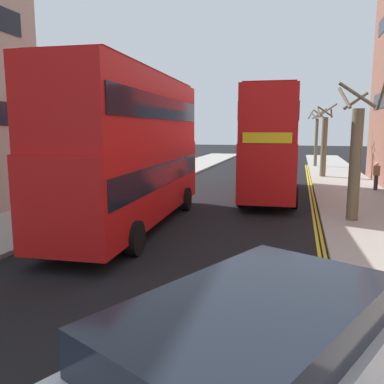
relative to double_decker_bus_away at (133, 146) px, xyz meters
The scene contains 10 objects.
sidewalk_right 9.73m from the double_decker_bus_away, 16.53° to the left, with size 4.00×80.00×0.14m, color #ADA89E.
sidewalk_left 5.71m from the double_decker_bus_away, 147.34° to the left, with size 4.00×80.00×0.14m, color #ADA89E.
kerb_line_outer 7.46m from the double_decker_bus_away, ahead, with size 0.10×56.00×0.01m, color yellow.
kerb_line_inner 7.31m from the double_decker_bus_away, ahead, with size 0.10×56.00×0.01m, color yellow.
double_decker_bus_away is the anchor object (origin of this frame).
double_decker_bus_oncoming 9.48m from the double_decker_bus_away, 62.36° to the left, with size 3.15×10.90×5.64m.
pedestrian_far 15.36m from the double_decker_bus_away, 47.41° to the left, with size 0.34×0.22×1.62m.
street_tree_near 8.47m from the double_decker_bus_away, 18.16° to the left, with size 1.66×1.63×5.40m.
street_tree_mid 27.16m from the double_decker_bus_away, 74.07° to the left, with size 1.75×1.67×5.41m.
street_tree_far 19.13m from the double_decker_bus_away, 66.28° to the left, with size 1.48×1.53×5.39m.
Camera 1 is at (3.53, -0.44, 3.68)m, focal length 37.64 mm.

